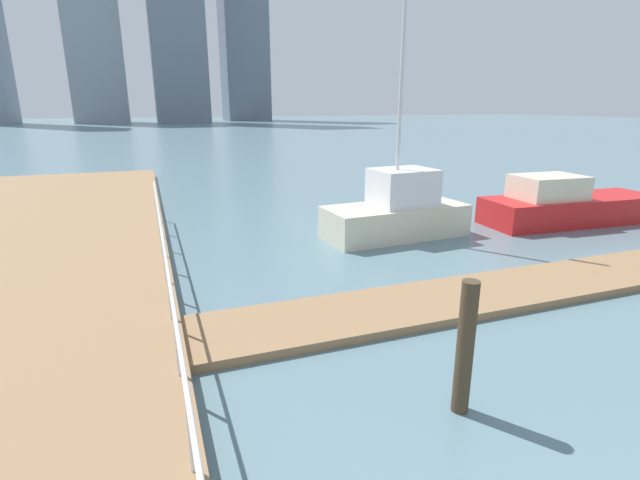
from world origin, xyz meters
The scene contains 9 objects.
ground_plane centered at (0.00, 20.00, 0.00)m, with size 300.00×300.00×0.00m, color slate.
floating_dock centered at (4.13, 7.69, 0.09)m, with size 15.25×2.00×0.18m, color #93704C.
boardwalk_railing centered at (-3.15, 7.11, 1.26)m, with size 0.06×22.06×1.08m.
dock_piling_1 centered at (11.25, 13.24, 0.77)m, with size 0.29×0.29×1.53m, color #473826.
dock_piling_3 centered at (0.60, 4.44, 1.00)m, with size 0.24×0.24×2.00m, color #473826.
moored_boat_2 centered at (11.11, 12.45, 0.66)m, with size 6.87×2.48×1.81m.
moored_boat_3 centered at (4.31, 13.00, 0.86)m, with size 4.86×2.29×9.17m.
skyline_tower_1 centered at (-11.91, 122.87, 23.34)m, with size 11.52×9.50×46.68m, color #8C939E.
skyline_tower_3 centered at (23.24, 129.39, 28.74)m, with size 11.42×8.37×57.47m, color slate.
Camera 1 is at (-3.30, -0.32, 4.26)m, focal length 26.26 mm.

